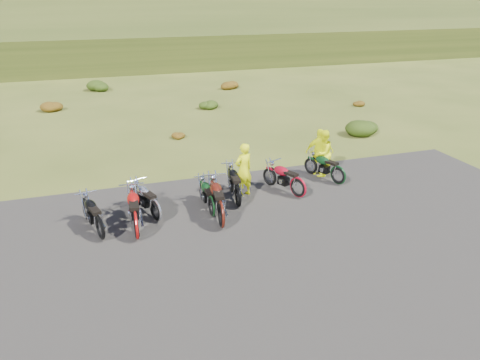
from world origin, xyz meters
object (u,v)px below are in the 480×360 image
object	(u,v)px
motorcycle_3	(157,221)
motorcycle_7	(337,185)
person_middle	(244,171)
motorcycle_0	(102,240)

from	to	relation	value
motorcycle_3	motorcycle_7	xyz separation A→B (m)	(6.63, 0.82, 0.00)
motorcycle_3	person_middle	bearing A→B (deg)	-92.11
motorcycle_3	person_middle	distance (m)	3.38
motorcycle_0	motorcycle_3	distance (m)	1.76
motorcycle_0	motorcycle_7	size ratio (longest dim) A/B	1.03
motorcycle_0	person_middle	world-z (taller)	person_middle
motorcycle_0	motorcycle_3	bearing A→B (deg)	-83.07
motorcycle_0	motorcycle_7	world-z (taller)	motorcycle_0
person_middle	motorcycle_3	bearing A→B (deg)	-2.48
motorcycle_0	person_middle	distance (m)	5.09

